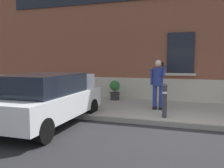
# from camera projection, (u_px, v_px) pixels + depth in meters

# --- Properties ---
(ground_plane) EXTENTS (80.00, 80.00, 0.00)m
(ground_plane) POSITION_uv_depth(u_px,v_px,m) (173.00, 137.00, 5.92)
(ground_plane) COLOR #232326
(sidewalk) EXTENTS (24.00, 3.60, 0.15)m
(sidewalk) POSITION_uv_depth(u_px,v_px,m) (179.00, 111.00, 8.55)
(sidewalk) COLOR #99968E
(sidewalk) RESTS_ON ground
(curb_edge) EXTENTS (24.00, 0.12, 0.15)m
(curb_edge) POSITION_uv_depth(u_px,v_px,m) (176.00, 124.00, 6.79)
(curb_edge) COLOR gray
(curb_edge) RESTS_ON ground
(building_facade) EXTENTS (24.00, 1.52, 7.50)m
(building_facade) POSITION_uv_depth(u_px,v_px,m) (185.00, 18.00, 10.53)
(building_facade) COLOR brown
(building_facade) RESTS_ON ground
(hatchback_car_white) EXTENTS (1.85, 4.09, 1.50)m
(hatchback_car_white) POSITION_uv_depth(u_px,v_px,m) (47.00, 99.00, 6.91)
(hatchback_car_white) COLOR white
(hatchback_car_white) RESTS_ON ground
(bollard_near_person) EXTENTS (0.15, 0.15, 1.04)m
(bollard_near_person) POSITION_uv_depth(u_px,v_px,m) (165.00, 99.00, 7.23)
(bollard_near_person) COLOR #333338
(bollard_near_person) RESTS_ON sidewalk
(bollard_far_left) EXTENTS (0.15, 0.15, 1.04)m
(bollard_far_left) POSITION_uv_depth(u_px,v_px,m) (41.00, 93.00, 8.65)
(bollard_far_left) COLOR #333338
(bollard_far_left) RESTS_ON sidewalk
(person_on_phone) EXTENTS (0.51, 0.46, 1.75)m
(person_on_phone) POSITION_uv_depth(u_px,v_px,m) (158.00, 81.00, 8.38)
(person_on_phone) COLOR navy
(person_on_phone) RESTS_ON sidewalk
(planter_terracotta) EXTENTS (0.44, 0.44, 0.86)m
(planter_terracotta) POSITION_uv_depth(u_px,v_px,m) (64.00, 88.00, 11.18)
(planter_terracotta) COLOR #B25B38
(planter_terracotta) RESTS_ON sidewalk
(planter_charcoal) EXTENTS (0.44, 0.44, 0.86)m
(planter_charcoal) POSITION_uv_depth(u_px,v_px,m) (115.00, 90.00, 10.54)
(planter_charcoal) COLOR #2D2D30
(planter_charcoal) RESTS_ON sidewalk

